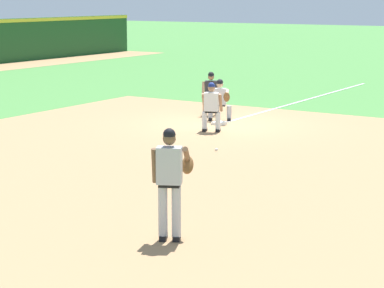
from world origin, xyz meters
name	(u,v)px	position (x,y,z in m)	size (l,w,h in m)	color
ground_plane	(219,125)	(0.00, 0.00, 0.00)	(160.00, 160.00, 0.00)	#47843D
infield_dirt_patch	(202,164)	(-5.09, -2.50, 0.00)	(18.00, 18.00, 0.01)	#A87F56
foul_line_stripe	(305,100)	(6.56, 0.00, 0.01)	(13.11, 0.10, 0.00)	white
first_base_bag	(219,123)	(0.00, 0.00, 0.04)	(0.38, 0.38, 0.09)	white
baseball	(216,149)	(-3.53, -1.98, 0.04)	(0.07, 0.07, 0.07)	white
pitcher	(171,177)	(-10.13, -4.99, 1.06)	(0.83, 0.59, 1.86)	black
first_baseman	(220,98)	(0.59, 0.31, 0.73)	(0.83, 1.00, 1.34)	black
baserunner	(211,105)	(-1.21, -0.43, 0.79)	(0.57, 0.67, 1.46)	black
umpire	(211,92)	(1.44, 1.16, 0.79)	(0.61, 0.67, 1.46)	black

